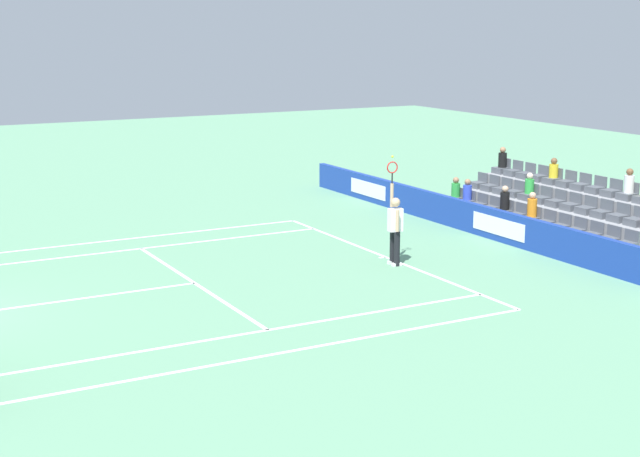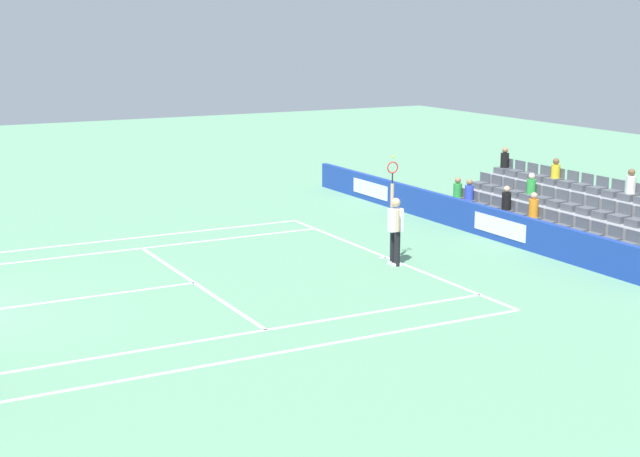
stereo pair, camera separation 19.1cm
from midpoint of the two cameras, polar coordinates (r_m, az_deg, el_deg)
name	(u,v)px [view 1 (the left image)]	position (r m, az deg, el deg)	size (l,w,h in m)	color
line_baseline	(385,257)	(25.63, 3.75, -1.72)	(10.97, 0.10, 0.01)	white
line_service	(195,283)	(23.25, -7.79, -3.27)	(8.23, 0.10, 0.01)	white
line_centre_service	(62,301)	(22.37, -15.48, -4.23)	(0.10, 6.40, 0.01)	white
line_singles_sideline_left	(125,250)	(26.89, -11.84, -1.29)	(0.10, 11.89, 0.01)	white
line_singles_sideline_right	(247,333)	(19.43, -4.67, -6.31)	(0.10, 11.89, 0.01)	white
line_doubles_sideline_left	(111,241)	(28.18, -12.65, -0.72)	(0.10, 11.89, 0.01)	white
line_doubles_sideline_right	(277,354)	(18.26, -2.91, -7.52)	(0.10, 11.89, 0.01)	white
line_centre_mark	(382,257)	(25.58, 3.56, -1.75)	(0.10, 0.20, 0.01)	white
sponsor_barrier	(501,226)	(27.80, 10.65, 0.14)	(21.58, 0.22, 0.91)	#193899
tennis_player	(395,228)	(24.62, 4.31, 0.05)	(0.52, 0.38, 2.85)	black
stadium_stand	(562,215)	(29.28, 14.17, 0.79)	(8.06, 2.85, 2.19)	gray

